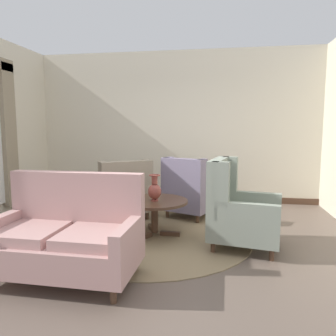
{
  "coord_description": "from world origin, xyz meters",
  "views": [
    {
      "loc": [
        0.95,
        -3.98,
        1.51
      ],
      "look_at": [
        0.21,
        0.46,
        0.94
      ],
      "focal_mm": 34.7,
      "sensor_mm": 36.0,
      "label": 1
    }
  ],
  "objects": [
    {
      "name": "armchair_near_window",
      "position": [
        1.16,
        0.09,
        0.46
      ],
      "size": [
        0.96,
        0.92,
        1.11
      ],
      "rotation": [
        0.0,
        0.0,
        7.67
      ],
      "color": "gray",
      "rests_on": "ground"
    },
    {
      "name": "baseboard_back",
      "position": [
        0.0,
        2.62,
        0.06
      ],
      "size": [
        5.76,
        0.03,
        0.12
      ],
      "primitive_type": "cube",
      "color": "#4C3323",
      "rests_on": "ground"
    },
    {
      "name": "porcelain_vase",
      "position": [
        0.06,
        0.29,
        0.66
      ],
      "size": [
        0.18,
        0.18,
        0.36
      ],
      "color": "brown",
      "rests_on": "coffee_table"
    },
    {
      "name": "coffee_table",
      "position": [
        0.04,
        0.34,
        0.42
      ],
      "size": [
        0.92,
        0.92,
        0.51
      ],
      "color": "#4C3323",
      "rests_on": "ground"
    },
    {
      "name": "ground",
      "position": [
        0.0,
        0.0,
        0.0
      ],
      "size": [
        8.07,
        8.07,
        0.0
      ],
      "primitive_type": "plane",
      "color": "brown"
    },
    {
      "name": "armchair_far_left",
      "position": [
        0.42,
        1.34,
        0.44
      ],
      "size": [
        0.97,
        1.01,
        1.02
      ],
      "rotation": [
        0.0,
        0.0,
        2.75
      ],
      "color": "slate",
      "rests_on": "ground"
    },
    {
      "name": "wall_back",
      "position": [
        0.0,
        2.67,
        1.52
      ],
      "size": [
        5.92,
        0.08,
        3.03
      ],
      "primitive_type": "cube",
      "color": "beige",
      "rests_on": "ground"
    },
    {
      "name": "area_rug",
      "position": [
        0.0,
        0.3,
        0.01
      ],
      "size": [
        2.78,
        2.78,
        0.01
      ],
      "primitive_type": "cylinder",
      "color": "#847051",
      "rests_on": "ground"
    },
    {
      "name": "armchair_near_sideboard",
      "position": [
        -0.66,
        1.1,
        0.42
      ],
      "size": [
        1.18,
        1.19,
        0.98
      ],
      "rotation": [
        0.0,
        0.0,
        3.74
      ],
      "color": "gray",
      "rests_on": "ground"
    },
    {
      "name": "settee",
      "position": [
        -0.57,
        -1.06,
        0.42
      ],
      "size": [
        1.47,
        0.82,
        1.04
      ],
      "rotation": [
        0.0,
        0.0,
        -0.02
      ],
      "color": "tan",
      "rests_on": "ground"
    }
  ]
}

